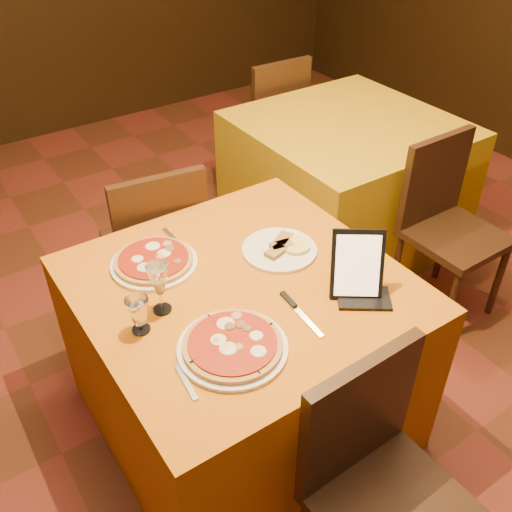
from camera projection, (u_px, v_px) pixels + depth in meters
floor at (273, 443)px, 2.37m from camera, size 6.00×7.00×0.01m
main_table at (243, 356)px, 2.25m from camera, size 1.10×1.10×0.75m
side_table at (344, 182)px, 3.36m from camera, size 1.10×1.10×0.75m
chair_main_near at (395, 509)px, 1.66m from camera, size 0.45×0.45×0.91m
chair_main_far at (153, 244)px, 2.72m from camera, size 0.41×0.41×0.91m
chair_side_near at (456, 236)px, 2.77m from camera, size 0.44×0.44×0.91m
chair_side_far at (264, 121)px, 3.86m from camera, size 0.46×0.46×0.91m
pizza_near at (233, 346)px, 1.76m from camera, size 0.35×0.35×0.03m
pizza_far at (154, 262)px, 2.10m from camera, size 0.32×0.32×0.03m
cutlet_dish at (279, 249)px, 2.17m from camera, size 0.29×0.29×0.03m
wine_glass at (160, 288)px, 1.86m from camera, size 0.09×0.09×0.19m
water_glass at (139, 315)px, 1.80m from camera, size 0.08×0.08×0.13m
tablet at (357, 264)px, 1.92m from camera, size 0.20×0.18×0.23m
knife at (302, 316)px, 1.89m from camera, size 0.04×0.23×0.01m
fork_near at (186, 382)px, 1.66m from camera, size 0.03×0.15×0.01m
fork_far at (173, 238)px, 2.24m from camera, size 0.02×0.16×0.01m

